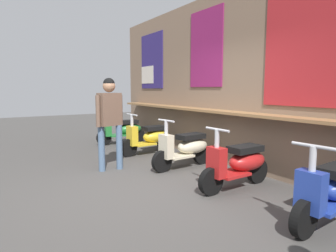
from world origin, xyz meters
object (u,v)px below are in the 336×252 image
(scooter_green, at_px, (124,130))
(scooter_cream, at_px, (186,148))
(scooter_red, at_px, (240,163))
(scooter_blue, at_px, (333,190))
(shopper_browsing, at_px, (110,114))
(scooter_yellow, at_px, (150,137))

(scooter_green, relative_size, scooter_cream, 1.00)
(scooter_red, bearing_deg, scooter_cream, -91.02)
(scooter_green, height_order, scooter_cream, same)
(scooter_blue, height_order, shopper_browsing, shopper_browsing)
(scooter_cream, bearing_deg, scooter_yellow, -94.27)
(scooter_blue, bearing_deg, scooter_red, -93.11)
(scooter_cream, height_order, shopper_browsing, shopper_browsing)
(scooter_yellow, bearing_deg, scooter_red, 87.49)
(scooter_green, height_order, scooter_red, same)
(scooter_green, bearing_deg, scooter_yellow, 92.93)
(scooter_green, relative_size, scooter_blue, 1.00)
(scooter_green, xyz_separation_m, scooter_cream, (2.96, -0.00, 0.00))
(scooter_cream, xyz_separation_m, scooter_red, (1.40, 0.00, 0.00))
(scooter_green, xyz_separation_m, scooter_blue, (5.78, -0.00, 0.00))
(scooter_yellow, xyz_separation_m, scooter_red, (2.84, 0.00, 0.00))
(scooter_green, height_order, scooter_yellow, same)
(scooter_cream, bearing_deg, scooter_green, -94.27)
(scooter_green, relative_size, scooter_red, 1.00)
(scooter_green, distance_m, scooter_yellow, 1.52)
(scooter_cream, relative_size, shopper_browsing, 0.81)
(scooter_cream, height_order, scooter_red, same)
(scooter_cream, relative_size, scooter_blue, 1.00)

